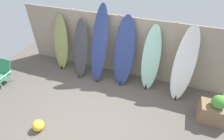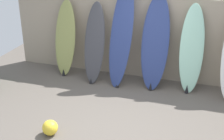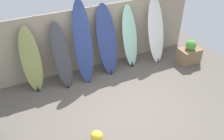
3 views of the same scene
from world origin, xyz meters
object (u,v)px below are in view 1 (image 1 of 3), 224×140
(surfboard_navy_3, at_px, (124,53))
(beach_chair, at_px, (2,72))
(surfboard_seafoam_4, at_px, (151,60))
(surfboard_charcoal_1, at_px, (81,49))
(planter_box, at_px, (214,111))
(surfboard_navy_2, at_px, (99,46))
(surfboard_olive_0, at_px, (61,44))
(surfboard_white_5, at_px, (184,65))
(beach_ball, at_px, (38,125))

(surfboard_navy_3, xyz_separation_m, beach_chair, (-3.27, -1.24, -0.61))
(surfboard_seafoam_4, height_order, beach_chair, surfboard_seafoam_4)
(surfboard_seafoam_4, bearing_deg, surfboard_charcoal_1, -176.82)
(surfboard_seafoam_4, bearing_deg, beach_chair, -162.28)
(surfboard_charcoal_1, height_order, beach_chair, surfboard_charcoal_1)
(surfboard_charcoal_1, bearing_deg, beach_chair, -149.69)
(planter_box, bearing_deg, surfboard_navy_2, 168.47)
(surfboard_navy_3, relative_size, planter_box, 2.53)
(surfboard_olive_0, distance_m, surfboard_white_5, 3.55)
(surfboard_navy_2, height_order, beach_ball, surfboard_navy_2)
(surfboard_navy_3, xyz_separation_m, beach_ball, (-1.24, -2.26, -0.81))
(surfboard_navy_3, bearing_deg, beach_chair, -159.19)
(surfboard_seafoam_4, distance_m, planter_box, 1.87)
(surfboard_charcoal_1, relative_size, surfboard_seafoam_4, 0.95)
(surfboard_olive_0, distance_m, surfboard_navy_3, 2.02)
(surfboard_navy_3, height_order, beach_chair, surfboard_navy_3)
(surfboard_charcoal_1, height_order, planter_box, surfboard_charcoal_1)
(planter_box, bearing_deg, beach_chair, -174.41)
(surfboard_navy_3, height_order, beach_ball, surfboard_navy_3)
(surfboard_navy_3, bearing_deg, planter_box, -16.46)
(beach_ball, bearing_deg, surfboard_navy_2, 76.06)
(surfboard_navy_3, distance_m, surfboard_white_5, 1.54)
(surfboard_navy_3, bearing_deg, surfboard_charcoal_1, -176.50)
(surfboard_charcoal_1, distance_m, beach_chair, 2.37)
(surfboard_olive_0, bearing_deg, planter_box, -9.44)
(surfboard_charcoal_1, xyz_separation_m, surfboard_white_5, (2.82, 0.04, 0.10))
(surfboard_navy_2, height_order, planter_box, surfboard_navy_2)
(surfboard_white_5, distance_m, planter_box, 1.22)
(surfboard_olive_0, distance_m, beach_ball, 2.52)
(surfboard_charcoal_1, relative_size, surfboard_navy_2, 0.79)
(surfboard_olive_0, height_order, surfboard_charcoal_1, surfboard_charcoal_1)
(surfboard_navy_2, relative_size, surfboard_white_5, 1.14)
(surfboard_olive_0, relative_size, surfboard_white_5, 0.89)
(surfboard_navy_3, bearing_deg, surfboard_seafoam_4, 2.60)
(surfboard_olive_0, relative_size, surfboard_seafoam_4, 0.95)
(planter_box, xyz_separation_m, beach_ball, (-3.59, -1.57, -0.18))
(surfboard_white_5, distance_m, beach_chair, 5.00)
(beach_ball, bearing_deg, surfboard_navy_3, 61.35)
(surfboard_navy_3, height_order, surfboard_seafoam_4, surfboard_navy_3)
(surfboard_olive_0, relative_size, surfboard_navy_3, 0.88)
(surfboard_navy_2, bearing_deg, planter_box, -11.53)
(surfboard_olive_0, height_order, surfboard_white_5, surfboard_white_5)
(beach_ball, bearing_deg, beach_chair, 153.41)
(surfboard_navy_3, distance_m, beach_ball, 2.70)
(surfboard_olive_0, relative_size, planter_box, 2.21)
(surfboard_charcoal_1, height_order, surfboard_navy_2, surfboard_navy_2)
(surfboard_olive_0, bearing_deg, surfboard_navy_3, -0.90)
(surfboard_charcoal_1, bearing_deg, surfboard_seafoam_4, 3.18)
(surfboard_charcoal_1, distance_m, surfboard_navy_2, 0.63)
(surfboard_navy_3, bearing_deg, beach_ball, -118.65)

